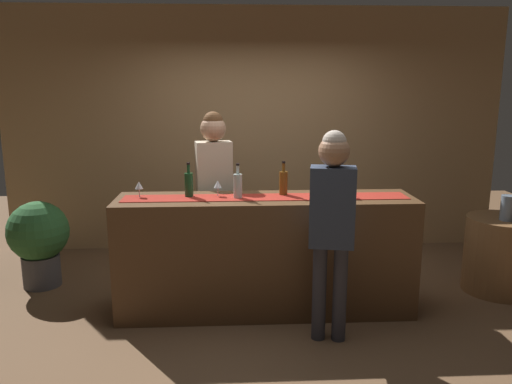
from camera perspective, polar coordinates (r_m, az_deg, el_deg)
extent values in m
plane|color=brown|center=(4.67, 1.06, -13.20)|extent=(10.00, 10.00, 0.00)
cube|color=tan|center=(6.14, -0.15, 6.99)|extent=(6.00, 0.12, 2.90)
cube|color=#543821|center=(4.47, 1.09, -7.16)|extent=(2.59, 0.60, 1.04)
cube|color=maroon|center=(4.33, 1.12, -0.60)|extent=(2.46, 0.28, 0.01)
cylinder|color=brown|center=(4.41, 3.13, 0.98)|extent=(0.07, 0.07, 0.21)
cylinder|color=brown|center=(4.38, 3.15, 2.81)|extent=(0.03, 0.03, 0.08)
cylinder|color=black|center=(4.38, 3.16, 3.41)|extent=(0.03, 0.03, 0.02)
cylinder|color=#B2C6C1|center=(4.28, -2.08, 0.66)|extent=(0.07, 0.07, 0.21)
cylinder|color=#B2C6C1|center=(4.25, -2.09, 2.54)|extent=(0.03, 0.03, 0.08)
cylinder|color=black|center=(4.25, -2.10, 3.16)|extent=(0.03, 0.03, 0.02)
cylinder|color=#194723|center=(4.36, -7.64, 0.78)|extent=(0.07, 0.07, 0.21)
cylinder|color=#194723|center=(4.34, -7.69, 2.63)|extent=(0.03, 0.03, 0.08)
cylinder|color=black|center=(4.33, -7.71, 3.23)|extent=(0.03, 0.03, 0.02)
cylinder|color=silver|center=(4.38, -4.36, -0.50)|extent=(0.06, 0.06, 0.00)
cylinder|color=silver|center=(4.37, -4.36, 0.01)|extent=(0.01, 0.01, 0.08)
cone|color=silver|center=(4.35, -4.38, 0.91)|extent=(0.07, 0.07, 0.06)
cylinder|color=silver|center=(4.38, 10.63, -0.67)|extent=(0.06, 0.06, 0.00)
cylinder|color=silver|center=(4.37, 10.65, -0.16)|extent=(0.01, 0.01, 0.08)
cone|color=silver|center=(4.35, 10.69, 0.74)|extent=(0.07, 0.07, 0.06)
cylinder|color=silver|center=(4.44, -13.11, -0.61)|extent=(0.06, 0.06, 0.00)
cylinder|color=silver|center=(4.43, -13.13, -0.11)|extent=(0.01, 0.01, 0.08)
cone|color=silver|center=(4.41, -13.17, 0.78)|extent=(0.07, 0.07, 0.06)
cylinder|color=#26262B|center=(5.06, -3.76, -6.21)|extent=(0.11, 0.11, 0.82)
cylinder|color=#26262B|center=(5.04, -5.57, -6.32)|extent=(0.11, 0.11, 0.82)
cube|color=beige|center=(4.87, -4.81, 1.95)|extent=(0.37, 0.26, 0.65)
sphere|color=tan|center=(4.81, -4.90, 7.19)|extent=(0.25, 0.25, 0.25)
sphere|color=brown|center=(4.80, -4.92, 7.99)|extent=(0.19, 0.19, 0.19)
cylinder|color=#33333D|center=(4.06, 7.20, -11.29)|extent=(0.11, 0.11, 0.78)
cylinder|color=#33333D|center=(4.06, 9.51, -11.35)|extent=(0.11, 0.11, 0.78)
cube|color=#2D384C|center=(3.84, 8.67, -1.70)|extent=(0.37, 0.26, 0.62)
sphere|color=#9E7051|center=(3.76, 8.87, 4.61)|extent=(0.23, 0.23, 0.23)
sphere|color=#AD9E8E|center=(3.75, 8.91, 5.59)|extent=(0.18, 0.18, 0.18)
cylinder|color=brown|center=(5.48, 26.05, -6.43)|extent=(0.68, 0.68, 0.74)
cylinder|color=slate|center=(5.28, 26.72, -1.63)|extent=(0.13, 0.13, 0.24)
cylinder|color=#4C4C51|center=(5.56, -23.20, -8.20)|extent=(0.37, 0.37, 0.32)
sphere|color=#2D6633|center=(5.44, -23.55, -4.10)|extent=(0.60, 0.60, 0.60)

